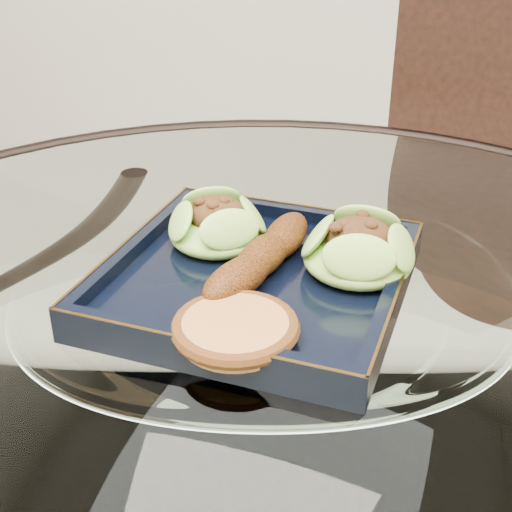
% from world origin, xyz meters
% --- Properties ---
extents(dining_table, '(1.13, 1.13, 0.77)m').
position_xyz_m(dining_table, '(-0.00, -0.00, 0.60)').
color(dining_table, white).
rests_on(dining_table, ground).
extents(dining_chair, '(0.45, 0.45, 0.98)m').
position_xyz_m(dining_chair, '(0.20, 0.56, 0.55)').
color(dining_chair, '#321A10').
rests_on(dining_chair, ground).
extents(navy_plate, '(0.27, 0.27, 0.02)m').
position_xyz_m(navy_plate, '(-0.02, 0.04, 0.77)').
color(navy_plate, black).
rests_on(navy_plate, dining_table).
extents(lettuce_wrap_left, '(0.11, 0.11, 0.03)m').
position_xyz_m(lettuce_wrap_left, '(-0.08, 0.09, 0.80)').
color(lettuce_wrap_left, '#68A22F').
rests_on(lettuce_wrap_left, navy_plate).
extents(lettuce_wrap_right, '(0.13, 0.13, 0.04)m').
position_xyz_m(lettuce_wrap_right, '(0.07, 0.08, 0.80)').
color(lettuce_wrap_right, olive).
rests_on(lettuce_wrap_right, navy_plate).
extents(roasted_plantain, '(0.06, 0.18, 0.03)m').
position_xyz_m(roasted_plantain, '(-0.02, 0.05, 0.80)').
color(roasted_plantain, '#662E0A').
rests_on(roasted_plantain, navy_plate).
extents(crumb_patty, '(0.11, 0.11, 0.02)m').
position_xyz_m(crumb_patty, '(-0.00, -0.06, 0.79)').
color(crumb_patty, '#BE773F').
rests_on(crumb_patty, navy_plate).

